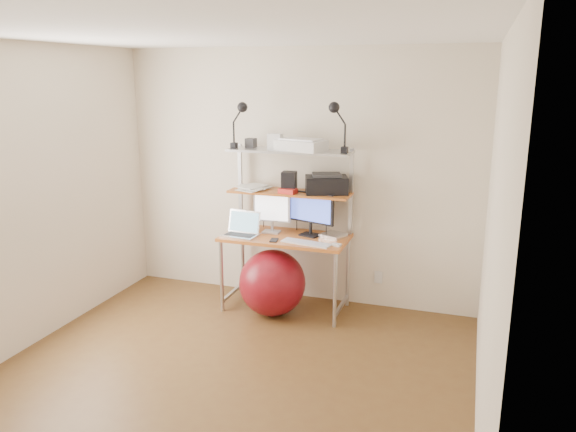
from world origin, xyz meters
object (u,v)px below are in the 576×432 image
(monitor_black, at_px, (311,210))
(exercise_ball, at_px, (272,283))
(laptop, at_px, (242,230))
(printer, at_px, (326,184))
(monitor_silver, at_px, (272,211))

(monitor_black, bearing_deg, exercise_ball, -120.02)
(laptop, xyz_separation_m, printer, (0.76, 0.26, 0.45))
(monitor_silver, distance_m, laptop, 0.34)
(laptop, distance_m, exercise_ball, 0.58)
(printer, relative_size, exercise_ball, 0.72)
(laptop, height_order, printer, printer)
(monitor_silver, distance_m, exercise_ball, 0.70)
(monitor_black, xyz_separation_m, printer, (0.13, 0.06, 0.25))
(monitor_silver, relative_size, monitor_black, 0.83)
(monitor_black, distance_m, laptop, 0.69)
(monitor_black, relative_size, exercise_ball, 0.78)
(monitor_silver, height_order, monitor_black, monitor_black)
(monitor_silver, height_order, printer, printer)
(printer, height_order, exercise_ball, printer)
(laptop, relative_size, exercise_ball, 0.56)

